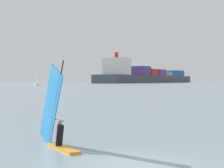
{
  "coord_description": "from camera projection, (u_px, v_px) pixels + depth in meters",
  "views": [
    {
      "loc": [
        -0.84,
        -14.01,
        3.23
      ],
      "look_at": [
        -1.12,
        18.33,
        2.89
      ],
      "focal_mm": 58.66,
      "sensor_mm": 36.0,
      "label": 1
    }
  ],
  "objects": [
    {
      "name": "ground_plane",
      "position": [
        137.0,
        164.0,
        14.03
      ],
      "size": [
        4000.0,
        4000.0,
        0.0
      ],
      "primitive_type": "plane",
      "color": "gray"
    },
    {
      "name": "windsurfer",
      "position": [
        56.0,
        124.0,
        17.63
      ],
      "size": [
        2.55,
        3.87,
        4.35
      ],
      "rotation": [
        0.0,
        0.0,
        5.27
      ],
      "color": "orange",
      "rests_on": "ground_plane"
    },
    {
      "name": "cargo_ship",
      "position": [
        149.0,
        76.0,
        452.4
      ],
      "size": [
        134.92,
        197.39,
        32.67
      ],
      "rotation": [
        0.0,
        0.0,
        1.03
      ],
      "color": "#3F444C",
      "rests_on": "ground_plane"
    },
    {
      "name": "small_sailboat",
      "position": [
        37.0,
        84.0,
        241.98
      ],
      "size": [
        4.87,
        8.31,
        9.83
      ],
      "rotation": [
        0.0,
        0.0,
        1.89
      ],
      "color": "white",
      "rests_on": "ground_plane"
    }
  ]
}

